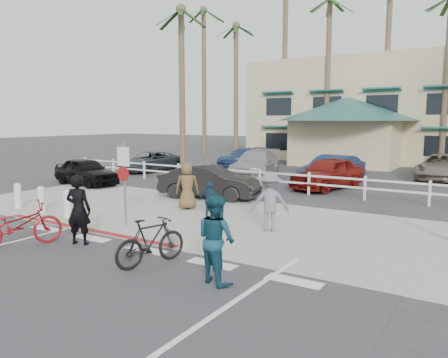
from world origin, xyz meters
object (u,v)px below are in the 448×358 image
Objects in this scene: bike_black at (151,241)px; car_white_sedan at (209,182)px; car_red_compact at (86,171)px; sign_post at (125,179)px; bike_red at (17,225)px.

car_white_sedan reaches higher than bike_black.
car_white_sedan reaches higher than car_red_compact.
sign_post is at bearing 173.33° from car_white_sedan.
bike_red is at bearing -130.68° from car_red_compact.
bike_black is (3.83, 0.79, -0.03)m from bike_red.
bike_red is at bearing -102.05° from sign_post.
bike_red is 0.55× the size of car_red_compact.
sign_post is 3.34m from bike_red.
sign_post reaches higher than bike_red.
bike_red is 8.50m from car_white_sedan.
sign_post is at bearing -21.52° from bike_black.
car_white_sedan is at bearing 95.64° from sign_post.
bike_red is at bearing 26.92° from bike_black.
car_white_sedan is 1.05× the size of car_red_compact.
car_red_compact is (-11.07, 7.51, 0.14)m from bike_black.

